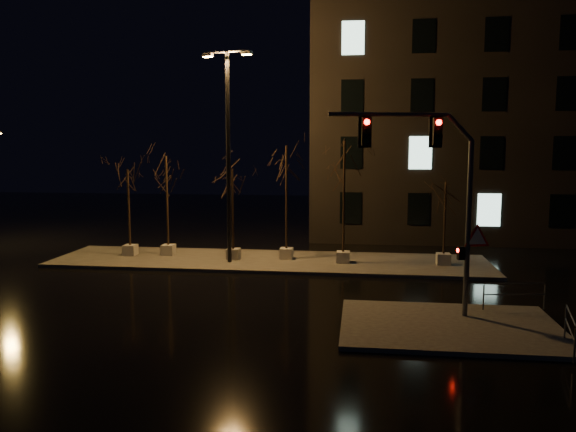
# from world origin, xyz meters

# --- Properties ---
(ground) EXTENTS (90.00, 90.00, 0.00)m
(ground) POSITION_xyz_m (0.00, 0.00, 0.00)
(ground) COLOR black
(ground) RESTS_ON ground
(median) EXTENTS (22.00, 5.00, 0.15)m
(median) POSITION_xyz_m (0.00, 6.00, 0.07)
(median) COLOR #42403B
(median) RESTS_ON ground
(sidewalk_corner) EXTENTS (7.00, 5.00, 0.15)m
(sidewalk_corner) POSITION_xyz_m (7.50, -3.50, 0.07)
(sidewalk_corner) COLOR #42403B
(sidewalk_corner) RESTS_ON ground
(building) EXTENTS (25.00, 12.00, 15.00)m
(building) POSITION_xyz_m (14.00, 18.00, 7.50)
(building) COLOR black
(building) RESTS_ON ground
(tree_0) EXTENTS (1.80, 1.80, 4.65)m
(tree_0) POSITION_xyz_m (-7.49, 6.27, 3.68)
(tree_0) COLOR #AAA79E
(tree_0) RESTS_ON median
(tree_1) EXTENTS (1.80, 1.80, 5.37)m
(tree_1) POSITION_xyz_m (-5.50, 6.58, 4.23)
(tree_1) COLOR #AAA79E
(tree_1) RESTS_ON median
(tree_2) EXTENTS (1.80, 1.80, 4.73)m
(tree_2) POSITION_xyz_m (-1.83, 5.91, 3.74)
(tree_2) COLOR #AAA79E
(tree_2) RESTS_ON median
(tree_3) EXTENTS (1.80, 1.80, 5.93)m
(tree_3) POSITION_xyz_m (0.85, 6.40, 4.65)
(tree_3) COLOR #AAA79E
(tree_3) RESTS_ON median
(tree_4) EXTENTS (1.80, 1.80, 6.15)m
(tree_4) POSITION_xyz_m (3.76, 5.83, 4.82)
(tree_4) COLOR #AAA79E
(tree_4) RESTS_ON median
(tree_5) EXTENTS (1.80, 1.80, 4.13)m
(tree_5) POSITION_xyz_m (8.62, 5.96, 3.29)
(tree_5) COLOR #AAA79E
(tree_5) RESTS_ON median
(traffic_signal_mast) EXTENTS (5.46, 1.34, 6.81)m
(traffic_signal_mast) POSITION_xyz_m (7.08, -2.74, 4.63)
(traffic_signal_mast) COLOR #54575C
(traffic_signal_mast) RESTS_ON sidewalk_corner
(streetlight_main) EXTENTS (2.56, 0.79, 10.26)m
(streetlight_main) POSITION_xyz_m (-1.85, 5.21, 6.07)
(streetlight_main) COLOR black
(streetlight_main) RESTS_ON median
(guard_rail_a) EXTENTS (2.20, 0.39, 0.96)m
(guard_rail_a) POSITION_xyz_m (10.00, -1.50, 0.78)
(guard_rail_a) COLOR #54575C
(guard_rail_a) RESTS_ON sidewalk_corner
(guard_rail_b) EXTENTS (0.53, 2.13, 1.03)m
(guard_rail_b) POSITION_xyz_m (10.50, -5.42, 0.82)
(guard_rail_b) COLOR #54575C
(guard_rail_b) RESTS_ON sidewalk_corner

